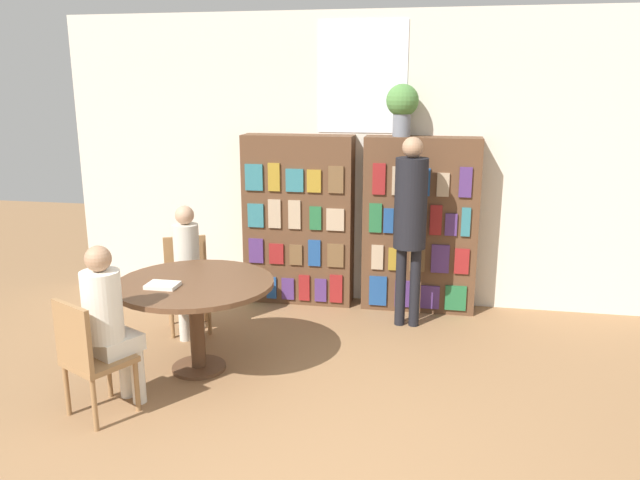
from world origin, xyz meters
TOP-DOWN VIEW (x-y plane):
  - wall_back at (0.00, 3.55)m, footprint 6.40×0.07m
  - bookshelf_left at (-0.63, 3.35)m, footprint 1.15×0.34m
  - bookshelf_right at (0.63, 3.35)m, footprint 1.15×0.34m
  - flower_vase at (0.42, 3.36)m, footprint 0.32×0.32m
  - reading_table at (-1.08, 1.55)m, footprint 1.26×1.26m
  - chair_near_camera at (-1.52, 0.69)m, footprint 0.54×0.54m
  - chair_left_side at (-1.52, 2.42)m, footprint 0.54×0.54m
  - seated_reader_left at (-1.43, 2.25)m, footprint 0.35×0.39m
  - seated_reader_right at (-1.44, 0.85)m, footprint 0.39×0.41m
  - librarian_standing at (0.55, 2.85)m, footprint 0.30×0.57m
  - open_book_on_table at (-1.27, 1.37)m, footprint 0.24×0.18m

SIDE VIEW (x-z plane):
  - chair_near_camera at x=-1.52m, z-range 0.05..0.92m
  - chair_left_side at x=-1.52m, z-range 0.05..0.92m
  - reading_table at x=-1.08m, z-range 0.26..1.02m
  - seated_reader_left at x=-1.43m, z-range 0.07..1.28m
  - seated_reader_right at x=-1.44m, z-range 0.08..1.31m
  - open_book_on_table at x=-1.27m, z-range 0.76..0.79m
  - bookshelf_right at x=0.63m, z-range 0.00..1.78m
  - bookshelf_left at x=-0.63m, z-range 0.00..1.78m
  - librarian_standing at x=0.55m, z-range 0.21..2.03m
  - wall_back at x=0.00m, z-range 0.01..3.01m
  - flower_vase at x=0.42m, z-range 1.83..2.34m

